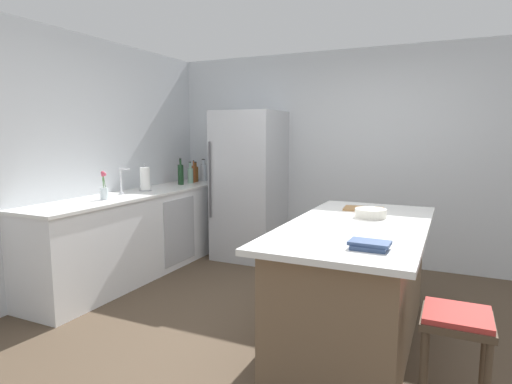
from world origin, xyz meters
TOP-DOWN VIEW (x-y plane):
  - ground_plane at (0.00, 0.00)m, footprint 7.20×7.20m
  - wall_rear at (0.00, 2.25)m, footprint 6.00×0.10m
  - wall_left at (-2.45, 0.00)m, footprint 0.10×6.00m
  - counter_run_left at (-2.10, 0.69)m, footprint 0.63×2.85m
  - kitchen_island at (0.47, 0.13)m, footprint 0.99×2.04m
  - refrigerator at (-1.26, 1.83)m, footprint 0.78×0.78m
  - bar_stool at (1.17, -0.62)m, footprint 0.36×0.36m
  - sink_faucet at (-2.14, 0.50)m, footprint 0.15×0.05m
  - flower_vase at (-2.05, 0.14)m, footprint 0.08×0.08m
  - paper_towel_roll at (-2.11, 0.84)m, footprint 0.14×0.14m
  - soda_bottle at (-2.06, 2.01)m, footprint 0.08×0.08m
  - whiskey_bottle at (-2.11, 1.90)m, footprint 0.07×0.07m
  - vinegar_bottle at (-2.09, 1.81)m, footprint 0.05×0.05m
  - gin_bottle at (-2.08, 1.71)m, footprint 0.07×0.07m
  - hot_sauce_bottle at (-2.17, 1.63)m, footprint 0.05×0.05m
  - wine_bottle at (-2.10, 1.53)m, footprint 0.07×0.07m
  - cookbook_stack at (0.68, -0.56)m, footprint 0.24×0.17m
  - mixing_bowl at (0.52, 0.42)m, footprint 0.25×0.25m
  - cutting_board at (0.40, 0.75)m, footprint 0.36×0.26m

SIDE VIEW (x-z plane):
  - ground_plane at x=0.00m, z-range 0.00..0.00m
  - kitchen_island at x=0.47m, z-range 0.01..0.92m
  - counter_run_left at x=-2.10m, z-range 0.00..0.94m
  - bar_stool at x=1.17m, z-range 0.20..0.85m
  - cutting_board at x=0.40m, z-range 0.92..0.94m
  - refrigerator at x=-1.26m, z-range 0.00..1.87m
  - cookbook_stack at x=0.68m, z-range 0.92..0.97m
  - mixing_bowl at x=0.52m, z-range 0.92..0.99m
  - hot_sauce_bottle at x=-2.17m, z-range 0.91..1.14m
  - flower_vase at x=-2.05m, z-range 0.89..1.17m
  - gin_bottle at x=-2.08m, z-range 0.90..1.19m
  - whiskey_bottle at x=-2.11m, z-range 0.91..1.19m
  - vinegar_bottle at x=-2.09m, z-range 0.91..1.21m
  - soda_bottle at x=-2.06m, z-range 0.91..1.22m
  - paper_towel_roll at x=-2.11m, z-range 0.91..1.23m
  - wine_bottle at x=-2.10m, z-range 0.90..1.24m
  - sink_faucet at x=-2.14m, z-range 0.94..1.24m
  - wall_rear at x=0.00m, z-range 0.00..2.60m
  - wall_left at x=-2.45m, z-range 0.00..2.60m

